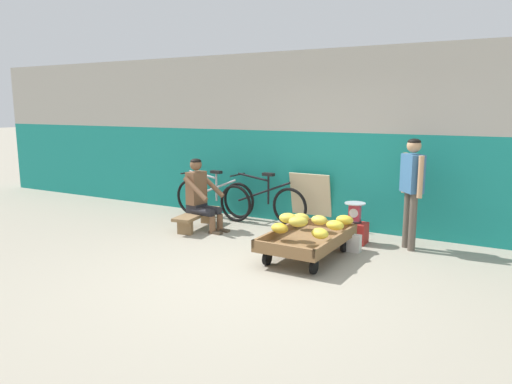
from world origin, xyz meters
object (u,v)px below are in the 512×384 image
Objects in this scene: low_bench at (197,216)px; vendor_seated at (201,195)px; bicycle_near_left at (212,198)px; bicycle_far_left at (263,202)px; customer_adult at (412,181)px; plastic_crate at (354,233)px; weighing_scale at (355,212)px; shopping_bag at (354,243)px; sign_board at (311,200)px; banana_cart at (307,240)px.

vendor_seated reaches higher than low_bench.
bicycle_far_left is at bearing 11.05° from bicycle_near_left.
customer_adult is (3.24, 0.52, 0.75)m from low_bench.
weighing_scale reaches higher than plastic_crate.
shopping_bag is at bearing 0.44° from vendor_seated.
sign_board is (1.74, 0.34, 0.09)m from bicycle_near_left.
banana_cart is at bearing -106.90° from weighing_scale.
bicycle_near_left is at bearing 173.53° from weighing_scale.
sign_board is 3.68× the size of shopping_bag.
banana_cart is 2.18m from vendor_seated.
bicycle_near_left is at bearing 176.22° from customer_adult.
customer_adult reaches higher than vendor_seated.
vendor_seated is at bearing -179.56° from shopping_bag.
sign_board is at bearing 135.51° from shopping_bag.
shopping_bag is at bearing -71.81° from weighing_scale.
customer_adult is at bearing 5.77° from plastic_crate.
banana_cart is 4.05× the size of plastic_crate.
weighing_scale is (2.48, 0.44, 0.25)m from low_bench.
customer_adult is at bearing 9.15° from low_bench.
sign_board is at bearing 161.62° from customer_adult.
bicycle_far_left reaches higher than banana_cart.
bicycle_far_left is (0.71, 0.93, 0.15)m from low_bench.
bicycle_far_left is at bearing 154.27° from shopping_bag.
vendor_seated is 1.29× the size of sign_board.
banana_cart is 1.65× the size of sign_board.
banana_cart is 0.88× the size of bicycle_near_left.
plastic_crate is at bearing 108.15° from shopping_bag.
low_bench is 3.14× the size of plastic_crate.
sign_board reaches higher than bicycle_near_left.
vendor_seated is 4.75× the size of shopping_bag.
bicycle_far_left is at bearing 164.57° from weighing_scale.
plastic_crate is 1.11m from customer_adult.
low_bench is 1.89m from sign_board.
banana_cart is 1.28× the size of vendor_seated.
sign_board is (-0.65, 1.65, 0.20)m from banana_cart.
weighing_scale is at bearing 10.70° from vendor_seated.
sign_board is (1.52, 1.09, 0.24)m from low_bench.
bicycle_far_left reaches higher than shopping_bag.
customer_adult is at bearing 45.41° from banana_cart.
bicycle_near_left is at bearing 111.97° from vendor_seated.
banana_cart is at bearing -14.69° from vendor_seated.
low_bench is 2.53m from weighing_scale.
bicycle_near_left is (-2.70, 0.30, 0.20)m from plastic_crate.
low_bench is 3.77× the size of weighing_scale.
shopping_bag is (2.62, 0.01, -0.08)m from low_bench.
customer_adult reaches higher than bicycle_near_left.
banana_cart reaches higher than plastic_crate.
bicycle_far_left is 2.63m from customer_adult.
plastic_crate is 0.46m from shopping_bag.
customer_adult reaches higher than banana_cart.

